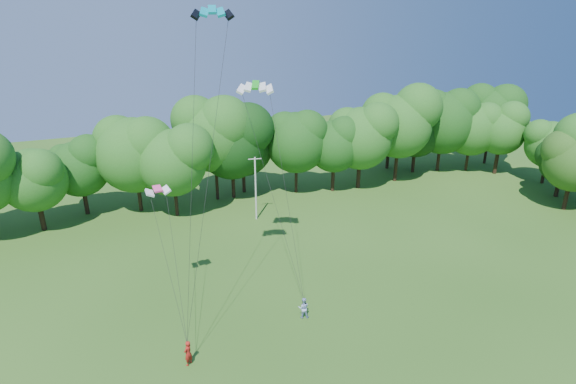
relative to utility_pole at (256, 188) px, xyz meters
name	(u,v)px	position (x,y,z in m)	size (l,w,h in m)	color
utility_pole	(256,188)	(0.00, 0.00, 0.00)	(1.45, 0.37, 7.32)	silver
kite_flyer_left	(188,353)	(-11.77, -20.23, -2.88)	(0.66, 0.43, 1.81)	#B51E17
kite_flyer_right	(303,308)	(-2.75, -18.62, -2.94)	(0.83, 0.64, 1.70)	#A9BCEA
kite_teal	(212,10)	(-7.76, -15.67, 17.92)	(2.62, 1.61, 0.58)	#0594A8
kite_green	(255,85)	(-3.28, -10.33, 12.59)	(3.04, 2.28, 0.62)	green
kite_pink	(157,189)	(-11.77, -12.63, 5.91)	(1.84, 1.05, 0.33)	#FE4690
tree_back_center	(231,132)	(-0.41, 7.59, 4.67)	(9.32, 9.32, 13.55)	#322513
tree_back_east	(390,126)	(24.80, 10.20, 2.70)	(7.15, 7.15, 10.40)	#302313
tree_flank_east	(576,156)	(34.86, -11.74, 2.86)	(7.32, 7.32, 10.65)	black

